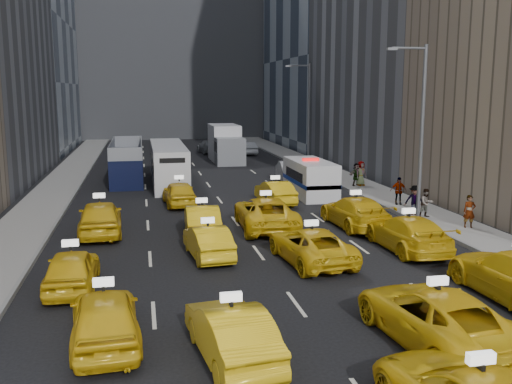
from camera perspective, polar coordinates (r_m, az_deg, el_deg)
ground at (r=16.87m, az=5.89°, el=-13.49°), size 160.00×160.00×0.00m
sidewalk_west at (r=40.71m, az=-19.46°, el=0.09°), size 3.00×90.00×0.15m
sidewalk_east at (r=43.06m, az=9.38°, el=1.06°), size 3.00×90.00×0.15m
curb_west at (r=40.52m, az=-17.44°, el=0.18°), size 0.15×90.00×0.18m
curb_east at (r=42.57m, az=7.56°, el=1.02°), size 0.15×90.00×0.18m
streetlight_near at (r=30.18m, az=16.07°, el=6.25°), size 2.15×0.22×9.00m
streetlight_far at (r=48.79m, az=5.15°, el=7.92°), size 2.15×0.22×9.00m
taxi_4 at (r=16.14m, az=-14.85°, el=-11.98°), size 2.11×4.58×1.52m
taxi_5 at (r=14.82m, az=-2.49°, el=-13.85°), size 2.08×4.54×1.44m
taxi_6 at (r=16.41m, az=17.53°, el=-11.72°), size 3.04×5.72×1.53m
taxi_8 at (r=20.69m, az=-17.94°, el=-7.36°), size 1.70×4.16×1.41m
taxi_9 at (r=23.43m, az=-4.82°, el=-4.95°), size 1.80×4.18×1.34m
taxi_10 at (r=22.81m, az=5.53°, el=-5.32°), size 2.77×5.17×1.38m
taxi_11 at (r=25.18m, az=14.92°, el=-4.00°), size 2.19×5.22×1.51m
taxi_12 at (r=27.93m, az=-15.32°, el=-2.47°), size 2.16×4.97×1.67m
taxi_13 at (r=27.09m, az=-5.43°, el=-2.78°), size 1.68×4.42×1.44m
taxi_14 at (r=28.09m, az=0.98°, el=-2.12°), size 2.87×5.81×1.58m
taxi_15 at (r=28.89m, az=9.89°, el=-1.97°), size 2.35×5.39×1.54m
taxi_16 at (r=34.17m, az=-7.67°, el=-0.11°), size 1.98×4.42×1.47m
taxi_17 at (r=34.40m, az=1.93°, el=-0.03°), size 1.82×4.32×1.39m
nypd_van at (r=37.10m, az=5.44°, el=1.33°), size 2.73×5.90×2.46m
double_decker at (r=44.48m, az=-12.76°, el=3.02°), size 2.62×10.17×2.94m
city_bus at (r=42.22m, az=-8.76°, el=2.75°), size 3.86×11.37×2.88m
box_truck at (r=55.00m, az=-3.05°, el=4.84°), size 3.37×7.84×3.48m
misc_car_0 at (r=43.04m, az=3.37°, el=2.13°), size 2.21×4.94×1.57m
misc_car_1 at (r=55.84m, az=-13.01°, el=3.63°), size 2.83×5.25×1.40m
misc_car_2 at (r=62.81m, az=-4.73°, el=4.55°), size 2.40×5.07×1.43m
misc_car_3 at (r=59.59m, az=-8.99°, el=4.23°), size 2.46×4.80×1.56m
misc_car_4 at (r=61.20m, az=-0.94°, el=4.41°), size 1.78×4.22×1.36m
pedestrian_0 at (r=29.60m, az=20.56°, el=-1.83°), size 0.67×0.53×1.60m
pedestrian_1 at (r=31.29m, az=16.66°, el=-1.06°), size 0.76×0.44×1.52m
pedestrian_2 at (r=31.71m, az=15.57°, el=-0.79°), size 1.12×0.74×1.61m
pedestrian_3 at (r=34.40m, az=14.06°, el=0.12°), size 1.02×0.62×1.62m
pedestrian_4 at (r=40.76m, az=10.45°, el=1.85°), size 0.95×0.72×1.73m
pedestrian_5 at (r=40.64m, az=10.01°, el=1.74°), size 1.53×0.89×1.59m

